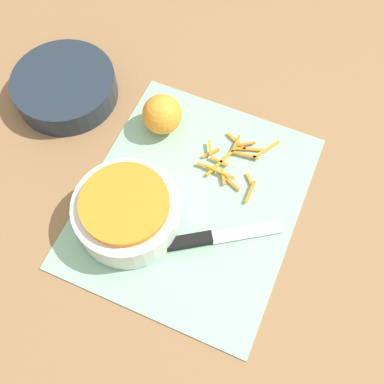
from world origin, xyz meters
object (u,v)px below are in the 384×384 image
(knife, at_px, (191,241))
(orange_left, at_px, (162,114))
(bowl_speckled, at_px, (127,211))
(bowl_dark, at_px, (65,87))

(knife, relative_size, orange_left, 2.80)
(orange_left, bearing_deg, bowl_speckled, -171.65)
(bowl_speckled, height_order, bowl_dark, bowl_speckled)
(bowl_speckled, xyz_separation_m, knife, (0.01, -0.11, -0.03))
(bowl_speckled, xyz_separation_m, bowl_dark, (0.19, 0.24, -0.02))
(bowl_speckled, height_order, orange_left, bowl_speckled)
(orange_left, bearing_deg, bowl_dark, 91.39)
(bowl_speckled, distance_m, orange_left, 0.20)
(bowl_speckled, xyz_separation_m, orange_left, (0.20, 0.03, -0.00))
(bowl_dark, distance_m, orange_left, 0.21)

